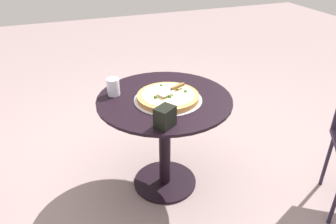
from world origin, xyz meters
name	(u,v)px	position (x,y,z in m)	size (l,w,h in m)	color
ground_plane	(165,182)	(0.00, 0.00, 0.00)	(10.00, 10.00, 0.00)	gray
patio_table	(165,124)	(0.00, 0.00, 0.49)	(0.84, 0.84, 0.68)	black
pizza_on_tray	(168,97)	(0.03, 0.01, 0.70)	(0.42, 0.42, 0.05)	#BDBAC4
pizza_server	(172,89)	(0.02, 0.04, 0.74)	(0.13, 0.21, 0.02)	silver
drinking_cup	(113,87)	(-0.15, -0.28, 0.74)	(0.08, 0.08, 0.11)	white
napkin_dispenser	(165,117)	(0.31, -0.11, 0.74)	(0.10, 0.08, 0.11)	black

